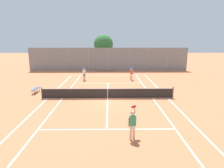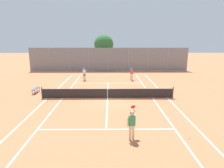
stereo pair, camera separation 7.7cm
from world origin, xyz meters
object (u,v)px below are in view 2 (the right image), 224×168
Objects in this scene: player_near_side at (132,123)px; courtside_bench at (36,89)px; loose_tennis_ball_2 at (189,138)px; tennis_net at (108,93)px; loose_tennis_ball_0 at (92,81)px; player_far_left at (84,73)px; loose_tennis_ball_3 at (104,86)px; player_far_right at (132,73)px; loose_tennis_ball_4 at (80,95)px; loose_tennis_ball_5 at (98,84)px; tree_behind_left at (103,45)px; loose_tennis_ball_1 at (91,81)px.

courtside_bench is (-8.62, 9.63, -0.52)m from player_near_side.
player_near_side is at bearing -178.94° from loose_tennis_ball_2.
tennis_net is at bearing -15.40° from courtside_bench.
tennis_net is 181.82× the size of loose_tennis_ball_0.
player_far_left reaches higher than loose_tennis_ball_3.
player_far_right reaches higher than loose_tennis_ball_3.
loose_tennis_ball_4 and loose_tennis_ball_5 have the same top height.
courtside_bench is (-4.53, 1.02, 0.38)m from loose_tennis_ball_4.
tennis_net is 6.13m from loose_tennis_ball_5.
tree_behind_left is (-0.95, 18.03, 3.77)m from tennis_net.
player_far_left reaches higher than courtside_bench.
loose_tennis_ball_2 is 0.01× the size of tree_behind_left.
loose_tennis_ball_0 is 7.46m from courtside_bench.
tennis_net is at bearing -19.73° from loose_tennis_ball_4.
player_far_left is at bearing 111.11° from tennis_net.
loose_tennis_ball_4 is (-7.26, 8.54, 0.00)m from loose_tennis_ball_2.
player_far_right is 26.88× the size of loose_tennis_ball_3.
loose_tennis_ball_4 is 17.67m from tree_behind_left.
loose_tennis_ball_3 is 1.00× the size of loose_tennis_ball_5.
player_far_left is 26.88× the size of loose_tennis_ball_0.
courtside_bench is 17.66m from tree_behind_left.
loose_tennis_ball_1 is 1.00× the size of loose_tennis_ball_2.
player_near_side is 9.57m from loose_tennis_ball_4.
tennis_net is 7.51m from courtside_bench.
tennis_net is 1.98× the size of tree_behind_left.
player_near_side is 26.88× the size of loose_tennis_ball_1.
tree_behind_left is (-0.50, 13.20, 4.24)m from loose_tennis_ball_3.
player_far_right is at bearing 95.48° from loose_tennis_ball_2.
tree_behind_left is (6.29, 16.04, 3.87)m from courtside_bench.
loose_tennis_ball_1 is 0.04× the size of courtside_bench.
player_far_right reaches higher than tennis_net.
tennis_net is at bearing -78.25° from loose_tennis_ball_5.
loose_tennis_ball_0 is (-2.09, 7.38, -0.48)m from tennis_net.
tennis_net is 8.05m from loose_tennis_ball_1.
loose_tennis_ball_0 is 1.00× the size of loose_tennis_ball_2.
player_far_left is 26.88× the size of loose_tennis_ball_2.
loose_tennis_ball_2 is (7.67, -15.67, -0.89)m from player_far_left.
player_far_right is (1.65, 15.86, 0.00)m from player_near_side.
loose_tennis_ball_3 is at bearing 98.37° from player_near_side.
loose_tennis_ball_3 is (2.68, -3.27, -0.89)m from player_far_left.
loose_tennis_ball_5 is (-0.80, 1.15, 0.00)m from loose_tennis_ball_3.
courtside_bench reaches higher than loose_tennis_ball_4.
loose_tennis_ball_1 and loose_tennis_ball_3 have the same top height.
loose_tennis_ball_2 is at bearing 1.06° from player_near_side.
courtside_bench is at bearing 131.86° from player_near_side.
player_near_side is at bearing -76.86° from loose_tennis_ball_1.
player_near_side is at bearing -48.14° from courtside_bench.
loose_tennis_ball_5 is at bearing 113.14° from loose_tennis_ball_2.
player_near_side is 13.89m from loose_tennis_ball_5.
loose_tennis_ball_1 is 6.78m from loose_tennis_ball_4.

